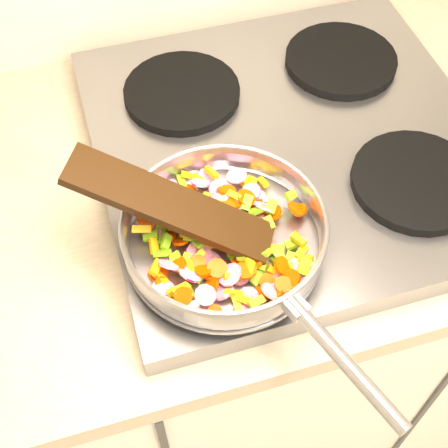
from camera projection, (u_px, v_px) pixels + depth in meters
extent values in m
cube|color=#939399|center=(291.00, 147.00, 0.98)|extent=(0.60, 0.60, 0.04)
cylinder|color=black|center=(232.00, 226.00, 0.86)|extent=(0.19, 0.19, 0.02)
cylinder|color=black|center=(416.00, 181.00, 0.91)|extent=(0.19, 0.19, 0.02)
cylinder|color=black|center=(182.00, 92.00, 1.02)|extent=(0.19, 0.19, 0.02)
cylinder|color=black|center=(341.00, 60.00, 1.06)|extent=(0.19, 0.19, 0.02)
cylinder|color=#9E9EA5|center=(224.00, 243.00, 0.83)|extent=(0.26, 0.26, 0.01)
torus|color=#9E9EA5|center=(224.00, 232.00, 0.81)|extent=(0.30, 0.30, 0.05)
torus|color=#9E9EA5|center=(224.00, 222.00, 0.79)|extent=(0.27, 0.27, 0.01)
cylinder|color=#9E9EA5|center=(344.00, 361.00, 0.69)|extent=(0.08, 0.19, 0.02)
cube|color=#9E9EA5|center=(295.00, 307.00, 0.73)|extent=(0.03, 0.04, 0.02)
cube|color=#F5AF0E|center=(212.00, 172.00, 0.87)|extent=(0.02, 0.03, 0.01)
cylinder|color=#C81362|center=(218.00, 189.00, 0.87)|extent=(0.04, 0.03, 0.03)
cylinder|color=#C81362|center=(239.00, 275.00, 0.79)|extent=(0.04, 0.04, 0.02)
cube|color=#72AB17|center=(151.00, 236.00, 0.82)|extent=(0.02, 0.01, 0.01)
cylinder|color=#D93B00|center=(147.00, 223.00, 0.82)|extent=(0.03, 0.03, 0.01)
cube|color=#72AB17|center=(304.00, 266.00, 0.78)|extent=(0.02, 0.03, 0.02)
cube|color=#F5AF0E|center=(198.00, 256.00, 0.80)|extent=(0.02, 0.02, 0.02)
cube|color=#F5AF0E|center=(182.00, 204.00, 0.85)|extent=(0.02, 0.03, 0.01)
cube|color=#F5AF0E|center=(305.00, 260.00, 0.79)|extent=(0.02, 0.01, 0.02)
cylinder|color=#C81362|center=(206.00, 180.00, 0.88)|extent=(0.04, 0.04, 0.01)
cube|color=#72AB17|center=(189.00, 292.00, 0.78)|extent=(0.01, 0.02, 0.01)
cylinder|color=#D93B00|center=(265.00, 209.00, 0.85)|extent=(0.03, 0.03, 0.01)
cube|color=#72AB17|center=(194.00, 207.00, 0.83)|extent=(0.02, 0.02, 0.01)
cylinder|color=#D93B00|center=(256.00, 201.00, 0.86)|extent=(0.03, 0.03, 0.02)
cylinder|color=#D93B00|center=(217.00, 268.00, 0.79)|extent=(0.03, 0.03, 0.01)
cylinder|color=#D93B00|center=(290.00, 279.00, 0.77)|extent=(0.03, 0.04, 0.03)
cube|color=#72AB17|center=(191.00, 232.00, 0.82)|extent=(0.02, 0.03, 0.02)
cube|color=#72AB17|center=(264.00, 253.00, 0.79)|extent=(0.02, 0.02, 0.02)
cylinder|color=#D93B00|center=(215.00, 272.00, 0.79)|extent=(0.04, 0.04, 0.02)
cube|color=#F5AF0E|center=(209.00, 227.00, 0.82)|extent=(0.02, 0.02, 0.01)
cube|color=#72AB17|center=(197.00, 276.00, 0.79)|extent=(0.02, 0.02, 0.01)
cylinder|color=#D93B00|center=(300.00, 210.00, 0.84)|extent=(0.02, 0.03, 0.02)
cube|color=#F5AF0E|center=(199.00, 179.00, 0.87)|extent=(0.02, 0.02, 0.01)
cylinder|color=#D93B00|center=(227.00, 193.00, 0.86)|extent=(0.04, 0.04, 0.01)
cube|color=#F5AF0E|center=(188.00, 212.00, 0.85)|extent=(0.03, 0.02, 0.02)
cylinder|color=#D93B00|center=(211.00, 230.00, 0.81)|extent=(0.03, 0.03, 0.02)
cube|color=#72AB17|center=(246.00, 203.00, 0.86)|extent=(0.02, 0.03, 0.01)
cylinder|color=#C81362|center=(172.00, 264.00, 0.78)|extent=(0.04, 0.04, 0.04)
cube|color=#72AB17|center=(291.00, 195.00, 0.84)|extent=(0.02, 0.02, 0.02)
cylinder|color=#C81362|center=(169.00, 184.00, 0.86)|extent=(0.03, 0.03, 0.01)
cube|color=#F5AF0E|center=(263.00, 182.00, 0.88)|extent=(0.01, 0.02, 0.02)
cube|color=#72AB17|center=(281.00, 258.00, 0.79)|extent=(0.02, 0.02, 0.01)
cube|color=#72AB17|center=(156.00, 205.00, 0.86)|extent=(0.02, 0.02, 0.01)
cube|color=#F5AF0E|center=(294.00, 257.00, 0.80)|extent=(0.02, 0.02, 0.01)
cylinder|color=#D93B00|center=(212.00, 285.00, 0.78)|extent=(0.02, 0.03, 0.02)
cylinder|color=#C81362|center=(188.00, 211.00, 0.84)|extent=(0.03, 0.03, 0.01)
cylinder|color=#D93B00|center=(213.00, 275.00, 0.79)|extent=(0.03, 0.03, 0.02)
cylinder|color=#D93B00|center=(239.00, 261.00, 0.80)|extent=(0.03, 0.03, 0.01)
cylinder|color=#D93B00|center=(160.00, 238.00, 0.83)|extent=(0.02, 0.02, 0.01)
cylinder|color=#C81362|center=(199.00, 222.00, 0.83)|extent=(0.03, 0.04, 0.03)
cube|color=#72AB17|center=(191.00, 237.00, 0.80)|extent=(0.02, 0.02, 0.02)
cube|color=#72AB17|center=(230.00, 236.00, 0.82)|extent=(0.02, 0.02, 0.01)
cylinder|color=#C81362|center=(295.00, 272.00, 0.78)|extent=(0.04, 0.04, 0.02)
cylinder|color=#C81362|center=(231.00, 205.00, 0.84)|extent=(0.04, 0.04, 0.02)
cylinder|color=#C81362|center=(200.00, 183.00, 0.86)|extent=(0.04, 0.03, 0.02)
cube|color=#F5AF0E|center=(292.00, 271.00, 0.79)|extent=(0.01, 0.03, 0.02)
cube|color=#72AB17|center=(261.00, 238.00, 0.81)|extent=(0.02, 0.02, 0.02)
cylinder|color=#C81362|center=(190.00, 274.00, 0.77)|extent=(0.03, 0.04, 0.03)
cube|color=#72AB17|center=(176.00, 259.00, 0.79)|extent=(0.02, 0.02, 0.02)
cube|color=#72AB17|center=(221.00, 205.00, 0.84)|extent=(0.02, 0.02, 0.01)
cube|color=#72AB17|center=(163.00, 240.00, 0.82)|extent=(0.02, 0.02, 0.01)
cylinder|color=#C81362|center=(205.00, 295.00, 0.76)|extent=(0.04, 0.04, 0.02)
cylinder|color=#C81362|center=(173.00, 189.00, 0.87)|extent=(0.04, 0.04, 0.03)
cube|color=#F5AF0E|center=(199.00, 260.00, 0.81)|extent=(0.02, 0.03, 0.01)
cylinder|color=#D93B00|center=(191.00, 191.00, 0.87)|extent=(0.03, 0.03, 0.02)
cylinder|color=#D93B00|center=(259.00, 260.00, 0.80)|extent=(0.03, 0.03, 0.02)
cube|color=#F5AF0E|center=(245.00, 299.00, 0.75)|extent=(0.02, 0.02, 0.01)
cube|color=#F5AF0E|center=(276.00, 273.00, 0.79)|extent=(0.03, 0.02, 0.02)
cube|color=#F5AF0E|center=(190.00, 206.00, 0.85)|extent=(0.02, 0.03, 0.02)
cylinder|color=#C81362|center=(146.00, 221.00, 0.84)|extent=(0.03, 0.03, 0.03)
cube|color=#F5AF0E|center=(210.00, 245.00, 0.81)|extent=(0.02, 0.02, 0.02)
cylinder|color=#D93B00|center=(263.00, 242.00, 0.82)|extent=(0.03, 0.03, 0.02)
cylinder|color=#C81362|center=(250.00, 309.00, 0.76)|extent=(0.03, 0.03, 0.02)
cylinder|color=#C81362|center=(231.00, 240.00, 0.80)|extent=(0.03, 0.03, 0.02)
cylinder|color=#C81362|center=(265.00, 207.00, 0.84)|extent=(0.03, 0.03, 0.03)
cylinder|color=#C81362|center=(199.00, 253.00, 0.81)|extent=(0.05, 0.04, 0.02)
cube|color=#F5AF0E|center=(262.00, 229.00, 0.83)|extent=(0.02, 0.01, 0.01)
cube|color=#72AB17|center=(257.00, 211.00, 0.83)|extent=(0.03, 0.02, 0.02)
cylinder|color=#D93B00|center=(268.00, 282.00, 0.78)|extent=(0.02, 0.02, 0.02)
cube|color=#F5AF0E|center=(251.00, 185.00, 0.88)|extent=(0.02, 0.03, 0.01)
cylinder|color=#D93B00|center=(183.00, 296.00, 0.75)|extent=(0.03, 0.03, 0.02)
cube|color=#72AB17|center=(205.00, 197.00, 0.85)|extent=(0.02, 0.02, 0.01)
cylinder|color=#D93B00|center=(283.00, 285.00, 0.77)|extent=(0.03, 0.03, 0.01)
cube|color=#F5AF0E|center=(154.00, 246.00, 0.81)|extent=(0.01, 0.02, 0.01)
cube|color=#72AB17|center=(201.00, 242.00, 0.80)|extent=(0.02, 0.02, 0.01)
cube|color=#F5AF0E|center=(190.00, 269.00, 0.78)|extent=(0.01, 0.02, 0.02)
cube|color=#F5AF0E|center=(190.00, 236.00, 0.80)|extent=(0.03, 0.02, 0.02)
cube|color=#72AB17|center=(251.00, 223.00, 0.83)|extent=(0.02, 0.02, 0.01)
cube|color=#F5AF0E|center=(187.00, 221.00, 0.82)|extent=(0.02, 0.02, 0.02)
cube|color=#F5AF0E|center=(185.00, 260.00, 0.79)|extent=(0.02, 0.02, 0.01)
cylinder|color=#C81362|center=(209.00, 237.00, 0.82)|extent=(0.04, 0.04, 0.02)
cube|color=#F5AF0E|center=(174.00, 294.00, 0.77)|extent=(0.02, 0.02, 0.01)
cube|color=#72AB17|center=(235.00, 254.00, 0.80)|extent=(0.02, 0.02, 0.01)
cube|color=#72AB17|center=(258.00, 264.00, 0.79)|extent=(0.03, 0.03, 0.01)
cube|color=#72AB17|center=(271.00, 207.00, 0.83)|extent=(0.02, 0.02, 0.01)
cube|color=#F5AF0E|center=(234.00, 294.00, 0.76)|extent=(0.02, 0.02, 0.02)
cylinder|color=#C81362|center=(270.00, 279.00, 0.79)|extent=(0.04, 0.04, 0.02)
cylinder|color=#D93B00|center=(222.00, 225.00, 0.81)|extent=(0.04, 0.04, 0.02)
cube|color=#F5AF0E|center=(297.00, 237.00, 0.83)|extent=(0.01, 0.02, 0.02)
cube|color=#72AB17|center=(243.00, 253.00, 0.79)|extent=(0.02, 0.02, 0.01)
cylinder|color=#D93B00|center=(224.00, 192.00, 0.86)|extent=(0.03, 0.03, 0.02)
cube|color=#F5AF0E|center=(275.00, 212.00, 0.85)|extent=(0.02, 0.02, 0.02)
cube|color=#F5AF0E|center=(189.00, 175.00, 0.87)|extent=(0.02, 0.01, 0.02)
cube|color=#F5AF0E|center=(156.00, 267.00, 0.78)|extent=(0.02, 0.03, 0.02)
cube|color=#F5AF0E|center=(237.00, 249.00, 0.81)|extent=(0.01, 0.02, 0.02)
cylinder|color=#D93B00|center=(158.00, 273.00, 0.79)|extent=(0.04, 0.04, 0.02)
cylinder|color=#D93B00|center=(200.00, 251.00, 0.81)|extent=(0.03, 0.04, 0.02)
cylinder|color=#C81362|center=(214.00, 205.00, 0.86)|extent=(0.04, 0.05, 0.04)
cylinder|color=#D93B00|center=(255.00, 262.00, 0.79)|extent=(0.03, 0.03, 0.03)
cylinder|color=#C81362|center=(256.00, 199.00, 0.86)|extent=(0.03, 0.03, 0.03)
cylinder|color=#C81362|center=(251.00, 192.00, 0.86)|extent=(0.04, 0.04, 0.01)
cylinder|color=#D93B00|center=(273.00, 213.00, 0.84)|extent=(0.03, 0.03, 0.02)
cylinder|color=#C81362|center=(230.00, 275.00, 0.78)|extent=(0.03, 0.04, 0.03)
cylinder|color=#D93B00|center=(296.00, 209.00, 0.83)|extent=(0.03, 0.04, 0.02)
cylinder|color=#D93B00|center=(248.00, 239.00, 0.82)|extent=(0.04, 0.04, 0.02)
cube|color=#72AB17|center=(278.00, 263.00, 0.80)|extent=(0.02, 0.02, 0.01)
cube|color=#72AB17|center=(181.00, 182.00, 0.87)|extent=(0.01, 0.02, 0.01)
cube|color=#F5AF0E|center=(231.00, 275.00, 0.79)|extent=(0.02, 0.01, 0.01)
cylinder|color=#C81362|center=(209.00, 260.00, 0.80)|extent=(0.04, 0.04, 0.01)
cylinder|color=#D93B00|center=(282.00, 266.00, 0.78)|extent=(0.03, 0.04, 0.03)
cylinder|color=#C81362|center=(176.00, 218.00, 0.84)|extent=(0.04, 0.05, 0.02)
cube|color=#F5AF0E|center=(251.00, 266.00, 0.78)|extent=(0.01, 0.02, 0.02)
cylinder|color=#D93B00|center=(246.00, 270.00, 0.78)|extent=(0.04, 0.04, 0.01)
cube|color=#72AB17|center=(292.00, 244.00, 0.81)|extent=(0.02, 0.01, 0.01)
cylinder|color=#C81362|center=(199.00, 236.00, 0.82)|extent=(0.04, 0.04, 0.02)
cube|color=#F5AF0E|center=(241.00, 229.00, 0.82)|extent=(0.01, 0.03, 0.02)
cylinder|color=#C81362|center=(153.00, 237.00, 0.83)|extent=(0.03, 0.04, 0.03)
cylinder|color=#D93B00|center=(165.00, 198.00, 0.87)|extent=(0.04, 0.04, 0.02)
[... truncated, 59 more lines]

